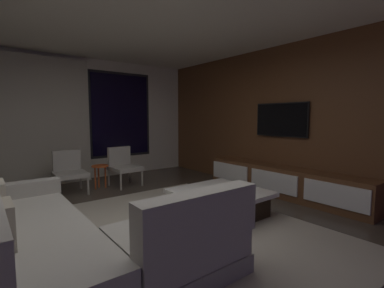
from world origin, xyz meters
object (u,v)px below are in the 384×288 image
object	(u,v)px
accent_chair_near_window	(123,164)
mounted_tv	(281,120)
sectional_couch	(71,241)
accent_chair_by_curtain	(69,170)
side_stool	(100,170)
coffee_table	(220,202)
media_console	(283,182)
book_stack_on_coffee_table	(226,187)

from	to	relation	value
accent_chair_near_window	mounted_tv	distance (m)	3.23
sectional_couch	accent_chair_by_curtain	bearing A→B (deg)	76.49
side_stool	coffee_table	bearing A→B (deg)	-71.85
accent_chair_near_window	media_console	xyz separation A→B (m)	(1.90, -2.50, -0.18)
side_stool	mounted_tv	xyz separation A→B (m)	(2.55, -2.31, 0.98)
book_stack_on_coffee_table	side_stool	bearing A→B (deg)	111.17
media_console	side_stool	bearing A→B (deg)	133.38
accent_chair_near_window	accent_chair_by_curtain	size ratio (longest dim) A/B	1.00
accent_chair_near_window	coffee_table	bearing A→B (deg)	-82.01
mounted_tv	media_console	bearing A→B (deg)	-132.45
accent_chair_by_curtain	book_stack_on_coffee_table	bearing A→B (deg)	-58.92
coffee_table	media_console	xyz separation A→B (m)	(1.54, 0.01, 0.06)
sectional_couch	book_stack_on_coffee_table	xyz separation A→B (m)	(2.20, 0.25, 0.10)
coffee_table	book_stack_on_coffee_table	xyz separation A→B (m)	(0.14, 0.02, 0.20)
sectional_couch	book_stack_on_coffee_table	world-z (taller)	sectional_couch
accent_chair_near_window	mounted_tv	xyz separation A→B (m)	(2.08, -2.30, 0.92)
side_stool	accent_chair_by_curtain	bearing A→B (deg)	176.43
accent_chair_near_window	media_console	size ratio (longest dim) A/B	0.25
book_stack_on_coffee_table	side_stool	xyz separation A→B (m)	(-0.97, 2.50, -0.01)
media_console	mounted_tv	distance (m)	1.13
side_stool	mounted_tv	size ratio (longest dim) A/B	0.43
sectional_couch	mounted_tv	world-z (taller)	mounted_tv
book_stack_on_coffee_table	side_stool	distance (m)	2.68
sectional_couch	coffee_table	distance (m)	2.07
sectional_couch	coffee_table	xyz separation A→B (m)	(2.06, 0.23, -0.10)
book_stack_on_coffee_table	side_stool	size ratio (longest dim) A/B	0.63
accent_chair_near_window	accent_chair_by_curtain	bearing A→B (deg)	177.31
mounted_tv	accent_chair_near_window	bearing A→B (deg)	132.12
accent_chair_near_window	mounted_tv	world-z (taller)	mounted_tv
accent_chair_by_curtain	side_stool	bearing A→B (deg)	-3.57
side_stool	media_console	size ratio (longest dim) A/B	0.15
mounted_tv	coffee_table	bearing A→B (deg)	-173.05
book_stack_on_coffee_table	accent_chair_by_curtain	distance (m)	2.96
coffee_table	accent_chair_by_curtain	xyz separation A→B (m)	(-1.39, 2.56, 0.25)
accent_chair_by_curtain	media_console	world-z (taller)	accent_chair_by_curtain
accent_chair_by_curtain	media_console	size ratio (longest dim) A/B	0.25
book_stack_on_coffee_table	accent_chair_near_window	world-z (taller)	accent_chair_near_window
book_stack_on_coffee_table	sectional_couch	bearing A→B (deg)	-173.40
book_stack_on_coffee_table	accent_chair_by_curtain	xyz separation A→B (m)	(-1.53, 2.54, 0.05)
accent_chair_near_window	mounted_tv	bearing A→B (deg)	-47.88
coffee_table	side_stool	distance (m)	2.66
sectional_couch	accent_chair_by_curtain	xyz separation A→B (m)	(0.67, 2.79, 0.14)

